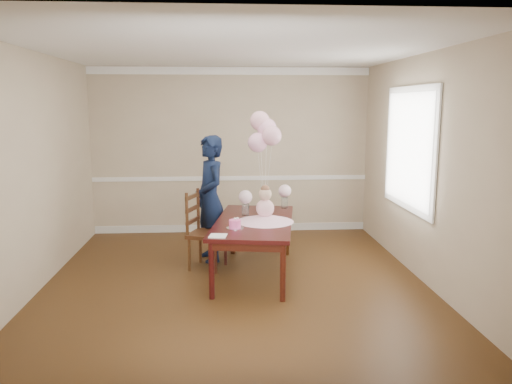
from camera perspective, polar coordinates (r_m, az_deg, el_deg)
name	(u,v)px	position (r m, az deg, el deg)	size (l,w,h in m)	color
floor	(236,283)	(6.04, -2.35, -10.39)	(4.50, 5.00, 0.00)	#321D0C
ceiling	(234,49)	(5.70, -2.55, 16.00)	(4.50, 5.00, 0.02)	white
wall_back	(231,151)	(8.20, -2.90, 4.70)	(4.50, 0.02, 2.70)	tan
wall_front	(245,221)	(3.25, -1.30, -3.35)	(4.50, 0.02, 2.70)	tan
wall_left	(33,173)	(6.09, -24.14, 2.01)	(0.02, 5.00, 2.70)	tan
wall_right	(426,169)	(6.19, 18.87, 2.47)	(0.02, 5.00, 2.70)	tan
chair_rail_trim	(231,178)	(8.24, -2.88, 1.58)	(4.50, 0.02, 0.07)	white
crown_molding	(230,71)	(8.17, -2.98, 13.66)	(4.50, 0.02, 0.12)	white
baseboard_trim	(231,228)	(8.41, -2.83, -4.10)	(4.50, 0.02, 0.12)	silver
window_frame	(409,149)	(6.63, 17.13, 4.76)	(0.02, 1.66, 1.56)	white
window_blinds	(408,149)	(6.62, 16.98, 4.76)	(0.01, 1.50, 1.40)	white
dining_table_top	(254,222)	(6.16, -0.21, -3.47)	(0.92, 1.84, 0.05)	black
table_apron	(254,228)	(6.18, -0.21, -4.09)	(0.83, 1.75, 0.09)	black
table_leg_fl	(212,270)	(5.50, -5.10, -8.92)	(0.06, 0.06, 0.65)	black
table_leg_fr	(283,273)	(5.42, 3.08, -9.18)	(0.06, 0.06, 0.65)	black
table_leg_bl	(233,231)	(7.11, -2.70, -4.53)	(0.06, 0.06, 0.65)	black
table_leg_br	(287,233)	(7.05, 3.57, -4.67)	(0.06, 0.06, 0.65)	black
baby_skirt	(265,218)	(6.09, 1.04, -2.96)	(0.70, 0.70, 0.09)	#F6B5D2
baby_torso	(265,208)	(6.07, 1.05, -1.86)	(0.22, 0.22, 0.22)	#FFA1D6
baby_head	(265,194)	(6.03, 1.05, -0.23)	(0.16, 0.16, 0.16)	#D4AF92
baby_hair	(265,190)	(6.02, 1.05, 0.29)	(0.11, 0.11, 0.11)	brown
cake_platter	(235,228)	(5.78, -2.42, -4.12)	(0.20, 0.20, 0.01)	silver
birthday_cake	(235,224)	(5.76, -2.42, -3.64)	(0.14, 0.14, 0.09)	#F94EA7
cake_flower_a	(235,219)	(5.75, -2.43, -3.06)	(0.03, 0.03, 0.03)	silver
cake_flower_b	(237,218)	(5.77, -2.13, -3.03)	(0.03, 0.03, 0.03)	white
rose_vase_near	(245,210)	(6.42, -1.22, -2.03)	(0.09, 0.09, 0.15)	white
roses_near	(245,197)	(6.39, -1.22, -0.58)	(0.18, 0.18, 0.18)	beige
rose_vase_far	(285,203)	(6.89, 3.29, -1.23)	(0.09, 0.09, 0.15)	white
roses_far	(285,191)	(6.86, 3.31, 0.13)	(0.18, 0.18, 0.18)	white
napkin	(218,236)	(5.44, -4.37, -5.01)	(0.18, 0.18, 0.01)	white
balloon_weight	(265,211)	(6.64, 0.98, -2.20)	(0.04, 0.04, 0.02)	silver
balloon_a	(258,142)	(6.52, 0.19, 5.68)	(0.26, 0.26, 0.26)	#FFB4DB
balloon_b	(272,136)	(6.45, 1.80, 6.45)	(0.26, 0.26, 0.26)	#F2ABC4
balloon_c	(267,128)	(6.59, 1.23, 7.33)	(0.26, 0.26, 0.26)	#FFB4D6
balloon_d	(260,121)	(6.61, 0.44, 8.14)	(0.26, 0.26, 0.26)	#FFB4CA
balloon_ribbon_a	(261,182)	(6.57, 0.59, 1.11)	(0.00, 0.00, 0.77)	silver
balloon_ribbon_b	(268,179)	(6.54, 1.38, 1.46)	(0.00, 0.00, 0.87)	silver
balloon_ribbon_c	(266,175)	(6.60, 1.10, 1.95)	(0.00, 0.00, 0.96)	white
balloon_ribbon_d	(262,171)	(6.61, 0.71, 2.36)	(0.00, 0.00, 1.05)	white
dining_chair_seat	(207,234)	(6.48, -5.57, -4.85)	(0.44, 0.44, 0.05)	#3A1E0F
chair_leg_fl	(189,255)	(6.46, -7.63, -7.11)	(0.04, 0.04, 0.43)	#3B2110
chair_leg_fr	(216,257)	(6.32, -4.64, -7.42)	(0.04, 0.04, 0.43)	#32160D
chair_leg_bl	(200,247)	(6.77, -6.38, -6.27)	(0.04, 0.04, 0.43)	#3E2110
chair_leg_br	(225,249)	(6.64, -3.52, -6.55)	(0.04, 0.04, 0.43)	black
chair_back_post_l	(187,215)	(6.33, -7.90, -2.57)	(0.04, 0.04, 0.56)	#39200F
chair_back_post_r	(198,209)	(6.65, -6.63, -1.93)	(0.04, 0.04, 0.56)	#341B0E
chair_slat_low	(193,221)	(6.52, -7.22, -3.27)	(0.03, 0.40, 0.05)	#341A0E
chair_slat_mid	(193,209)	(6.48, -7.25, -1.90)	(0.03, 0.40, 0.05)	#321B0D
chair_slat_top	(192,197)	(6.45, -7.29, -0.51)	(0.03, 0.40, 0.05)	#311C0D
woman	(210,199)	(6.74, -5.25, -0.76)	(0.62, 0.41, 1.70)	black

